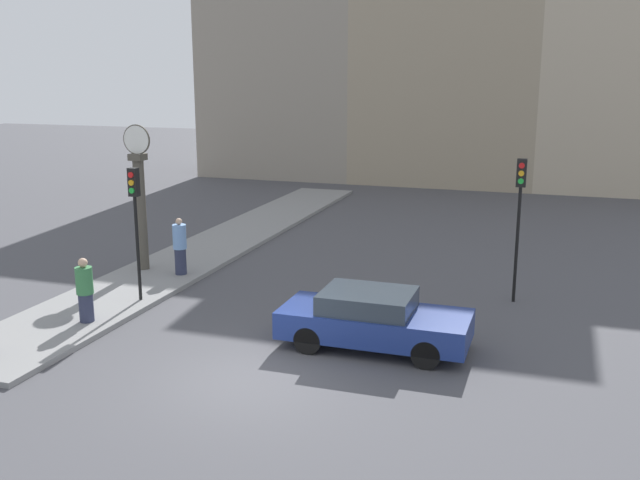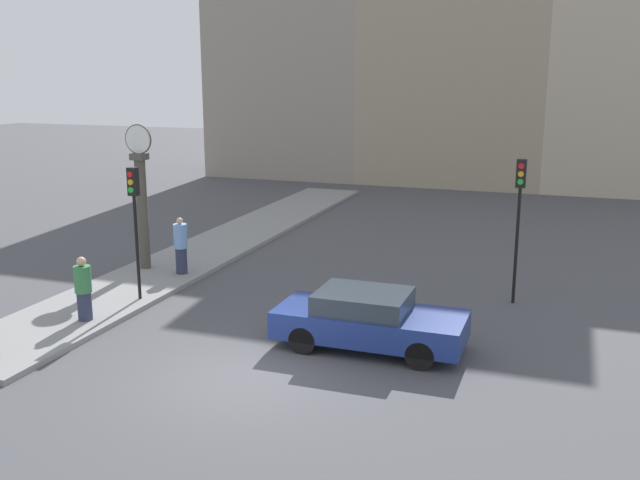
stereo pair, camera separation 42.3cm
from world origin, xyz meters
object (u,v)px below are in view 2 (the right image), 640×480
(sedan_car, at_px, (369,319))
(street_clock, at_px, (142,200))
(traffic_light_far, at_px, (519,202))
(pedestrian_blue_stripe, at_px, (181,246))
(pedestrian_green_hoodie, at_px, (83,289))
(traffic_light_near, at_px, (134,206))

(sedan_car, distance_m, street_clock, 9.49)
(traffic_light_far, distance_m, pedestrian_blue_stripe, 10.19)
(sedan_car, bearing_deg, traffic_light_far, 57.76)
(pedestrian_blue_stripe, bearing_deg, traffic_light_far, 5.20)
(street_clock, height_order, pedestrian_green_hoodie, street_clock)
(traffic_light_near, xyz_separation_m, pedestrian_green_hoodie, (-0.31, -1.96, -1.82))
(sedan_car, distance_m, pedestrian_blue_stripe, 7.99)
(pedestrian_blue_stripe, bearing_deg, sedan_car, -27.34)
(pedestrian_green_hoodie, bearing_deg, street_clock, 105.62)
(pedestrian_blue_stripe, height_order, pedestrian_green_hoodie, pedestrian_blue_stripe)
(sedan_car, distance_m, traffic_light_far, 5.82)
(sedan_car, relative_size, traffic_light_far, 1.09)
(pedestrian_green_hoodie, bearing_deg, traffic_light_near, 80.96)
(traffic_light_near, xyz_separation_m, traffic_light_far, (9.76, 3.54, 0.10))
(traffic_light_far, height_order, pedestrian_blue_stripe, traffic_light_far)
(street_clock, bearing_deg, pedestrian_blue_stripe, -6.66)
(sedan_car, relative_size, street_clock, 0.95)
(pedestrian_blue_stripe, bearing_deg, pedestrian_green_hoodie, -91.24)
(traffic_light_near, distance_m, traffic_light_far, 10.39)
(traffic_light_far, distance_m, street_clock, 11.44)
(traffic_light_far, xyz_separation_m, street_clock, (-11.40, -0.74, -0.50))
(street_clock, xyz_separation_m, pedestrian_green_hoodie, (1.33, -4.75, -1.42))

